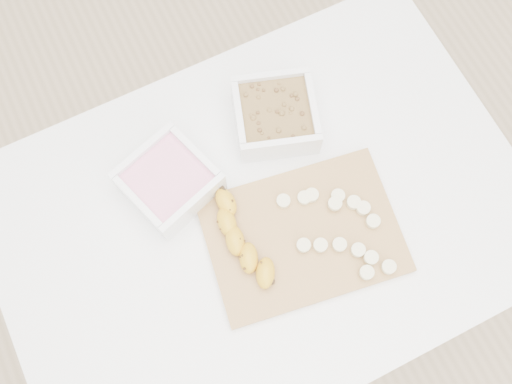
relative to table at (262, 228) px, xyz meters
name	(u,v)px	position (x,y,z in m)	size (l,w,h in m)	color
ground	(260,279)	(0.00, 0.00, -0.65)	(3.50, 3.50, 0.00)	#C6AD89
table	(262,228)	(0.00, 0.00, 0.00)	(1.00, 0.70, 0.75)	white
bowl_yogurt	(169,181)	(-0.13, 0.13, 0.13)	(0.19, 0.19, 0.07)	white
bowl_granola	(275,115)	(0.11, 0.16, 0.13)	(0.19, 0.19, 0.07)	white
cutting_board	(303,235)	(0.05, -0.07, 0.10)	(0.35, 0.25, 0.01)	#B38D49
banana	(243,241)	(-0.06, -0.03, 0.13)	(0.05, 0.20, 0.03)	gold
banana_slices	(340,227)	(0.11, -0.09, 0.12)	(0.16, 0.22, 0.02)	beige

